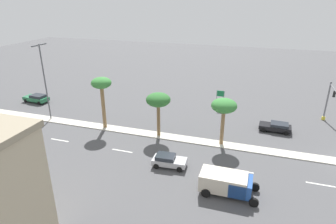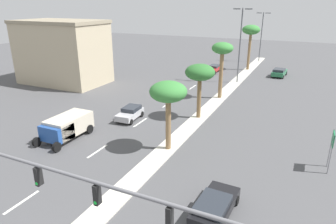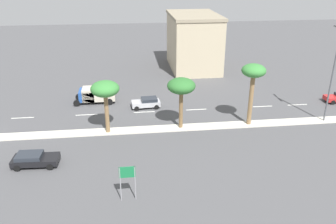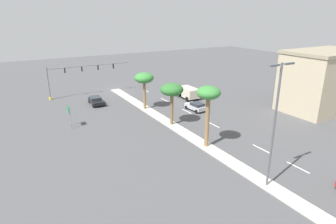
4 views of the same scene
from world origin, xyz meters
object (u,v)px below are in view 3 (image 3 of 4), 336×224
palm_tree_inboard (181,87)px  sedan_silver_rear (147,102)px  palm_tree_front (105,90)px  palm_tree_trailing (253,74)px  directional_road_sign (127,176)px  sedan_black_left (34,159)px  commercial_building (193,41)px  street_lamp_trailing (334,69)px  box_truck (95,94)px

palm_tree_inboard → sedan_silver_rear: bearing=-152.0°
palm_tree_front → palm_tree_trailing: (-0.14, 17.08, 1.17)m
directional_road_sign → sedan_black_left: 11.26m
sedan_silver_rear → commercial_building: bearing=152.0°
sedan_black_left → palm_tree_front: bearing=132.9°
commercial_building → palm_tree_inboard: (25.59, -6.30, 0.22)m
commercial_building → street_lamp_trailing: bearing=24.7°
palm_tree_trailing → palm_tree_front: bearing=-89.5°
sedan_silver_rear → street_lamp_trailing: bearing=71.9°
directional_road_sign → street_lamp_trailing: bearing=117.6°
palm_tree_inboard → box_truck: (-9.76, -10.71, -3.98)m
palm_tree_front → sedan_silver_rear: palm_tree_front is taller
sedan_black_left → palm_tree_inboard: bearing=113.1°
palm_tree_front → box_truck: palm_tree_front is taller
palm_tree_trailing → sedan_black_left: size_ratio=1.69×
street_lamp_trailing → sedan_black_left: size_ratio=2.60×
palm_tree_trailing → sedan_silver_rear: (-6.97, -12.10, -5.71)m
directional_road_sign → commercial_building: size_ratio=0.23×
directional_road_sign → sedan_black_left: bearing=-125.8°
sedan_black_left → box_truck: bearing=163.6°
sedan_silver_rear → palm_tree_front: bearing=-35.0°
commercial_building → palm_tree_inboard: 26.35m
sedan_black_left → box_truck: box_truck is taller
box_truck → street_lamp_trailing: bearing=70.9°
street_lamp_trailing → sedan_silver_rear: street_lamp_trailing is taller
palm_tree_front → palm_tree_trailing: 17.12m
sedan_black_left → box_truck: (-16.39, 4.81, 0.52)m
street_lamp_trailing → box_truck: (-10.02, -28.89, -5.57)m
palm_tree_front → directional_road_sign: bearing=9.5°
sedan_silver_rear → box_truck: bearing=-112.2°
palm_tree_inboard → sedan_silver_rear: 8.98m
palm_tree_front → sedan_black_left: palm_tree_front is taller
palm_tree_front → palm_tree_trailing: size_ratio=0.82×
palm_tree_inboard → street_lamp_trailing: (0.26, 18.18, 1.59)m
palm_tree_trailing → box_truck: bearing=-117.2°
box_truck → sedan_silver_rear: bearing=67.8°
commercial_building → palm_tree_trailing: commercial_building is taller
palm_tree_inboard → sedan_black_left: (6.63, -15.52, -4.50)m
palm_tree_inboard → palm_tree_trailing: bearing=89.4°
directional_road_sign → sedan_silver_rear: 20.29m
palm_tree_inboard → palm_tree_trailing: 8.53m
directional_road_sign → street_lamp_trailing: (-12.89, 24.66, 4.51)m
sedan_black_left → palm_tree_trailing: bearing=105.3°
palm_tree_trailing → box_truck: 22.16m
palm_tree_trailing → palm_tree_inboard: bearing=-90.6°
street_lamp_trailing → sedan_black_left: street_lamp_trailing is taller
palm_tree_trailing → street_lamp_trailing: street_lamp_trailing is taller
directional_road_sign → palm_tree_front: bearing=-170.5°
street_lamp_trailing → commercial_building: bearing=-155.3°
palm_tree_trailing → directional_road_sign: bearing=-48.8°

